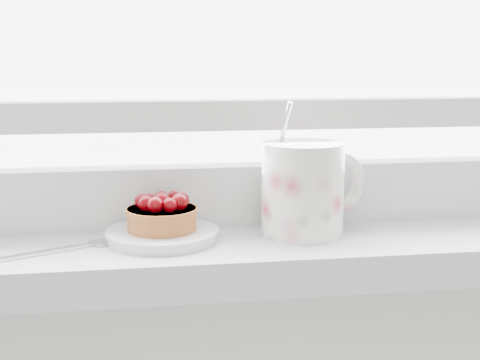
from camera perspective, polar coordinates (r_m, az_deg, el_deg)
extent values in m
cube|color=silver|center=(0.75, -2.90, -6.33)|extent=(1.60, 0.20, 0.04)
cube|color=silver|center=(0.81, -3.47, -1.16)|extent=(1.30, 0.05, 0.07)
cube|color=silver|center=(0.79, -3.55, 5.57)|extent=(1.30, 0.04, 0.04)
cylinder|color=silver|center=(0.74, -6.65, -4.69)|extent=(0.12, 0.12, 0.01)
cylinder|color=brown|center=(0.73, -6.69, -3.32)|extent=(0.07, 0.07, 0.02)
cylinder|color=brown|center=(0.73, -6.70, -2.61)|extent=(0.08, 0.08, 0.01)
sphere|color=#460104|center=(0.73, -6.72, -1.79)|extent=(0.02, 0.02, 0.02)
sphere|color=#460104|center=(0.73, -5.03, -1.70)|extent=(0.02, 0.02, 0.02)
sphere|color=#460104|center=(0.74, -5.66, -1.54)|extent=(0.02, 0.02, 0.02)
sphere|color=#460104|center=(0.75, -6.75, -1.52)|extent=(0.02, 0.02, 0.02)
sphere|color=#460104|center=(0.74, -7.78, -1.69)|extent=(0.02, 0.02, 0.02)
sphere|color=#460104|center=(0.73, -8.33, -1.80)|extent=(0.02, 0.02, 0.02)
sphere|color=#460104|center=(0.72, -8.02, -2.00)|extent=(0.02, 0.02, 0.02)
sphere|color=#460104|center=(0.71, -7.25, -2.13)|extent=(0.02, 0.02, 0.02)
sphere|color=#460104|center=(0.71, -6.03, -2.16)|extent=(0.02, 0.02, 0.02)
sphere|color=#460104|center=(0.72, -5.20, -1.90)|extent=(0.02, 0.02, 0.02)
cylinder|color=white|center=(0.75, 5.35, -0.76)|extent=(0.12, 0.12, 0.10)
cylinder|color=black|center=(0.74, 5.41, 2.85)|extent=(0.08, 0.08, 0.01)
torus|color=white|center=(0.78, 8.45, -0.26)|extent=(0.07, 0.04, 0.07)
cylinder|color=silver|center=(0.75, 3.76, 4.30)|extent=(0.02, 0.03, 0.06)
cube|color=silver|center=(0.71, -17.62, -6.09)|extent=(0.09, 0.05, 0.00)
cube|color=silver|center=(0.73, -13.15, -5.45)|extent=(0.02, 0.01, 0.00)
cube|color=silver|center=(0.74, -11.52, -5.21)|extent=(0.04, 0.03, 0.00)
cube|color=silver|center=(0.74, -9.22, -5.06)|extent=(0.03, 0.02, 0.00)
cube|color=silver|center=(0.74, -9.42, -4.96)|extent=(0.03, 0.02, 0.00)
cube|color=silver|center=(0.75, -9.62, -4.85)|extent=(0.03, 0.02, 0.00)
cube|color=silver|center=(0.76, -9.81, -4.75)|extent=(0.03, 0.02, 0.00)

